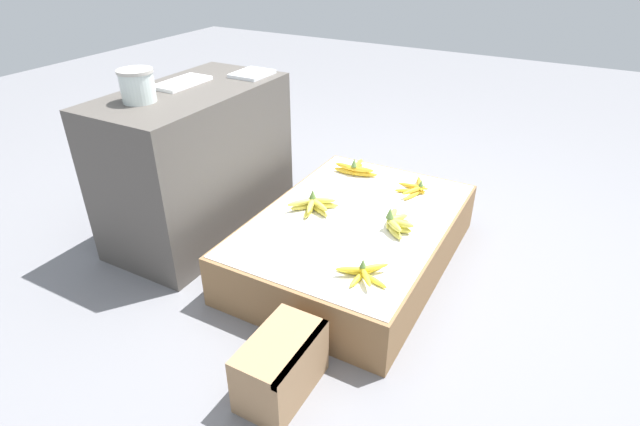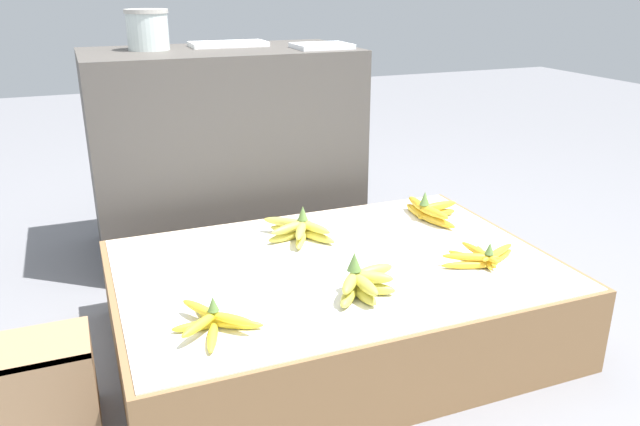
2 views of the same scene
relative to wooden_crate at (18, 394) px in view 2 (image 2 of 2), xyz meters
The scene contains 12 objects.
ground_plane 0.87m from the wooden_crate, ahead, with size 10.00×10.00×0.00m, color slate.
display_platform 0.86m from the wooden_crate, ahead, with size 1.25×0.86×0.26m.
back_vendor_table 1.26m from the wooden_crate, 53.02° to the left, with size 1.01×0.53×0.78m.
wooden_crate is the anchor object (origin of this frame).
banana_bunch_front_left 0.48m from the wooden_crate, 14.14° to the right, with size 0.21×0.23×0.08m.
banana_bunch_front_midleft 0.86m from the wooden_crate, ahead, with size 0.20×0.15×0.11m.
banana_bunch_front_midright 1.25m from the wooden_crate, ahead, with size 0.26×0.17×0.08m.
banana_bunch_middle_midleft 0.90m from the wooden_crate, 22.00° to the left, with size 0.20×0.22×0.10m.
banana_bunch_middle_midright 1.34m from the wooden_crate, 14.31° to the left, with size 0.16×0.26×0.10m.
glass_jar 1.37m from the wooden_crate, 64.61° to the left, with size 0.16×0.16×0.14m.
foam_tray_white 1.49m from the wooden_crate, 53.25° to the left, with size 0.29×0.15×0.02m.
foam_tray_dark 1.56m from the wooden_crate, 37.94° to the left, with size 0.21×0.17×0.02m.
Camera 2 is at (-0.65, -1.51, 1.02)m, focal length 35.00 mm.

